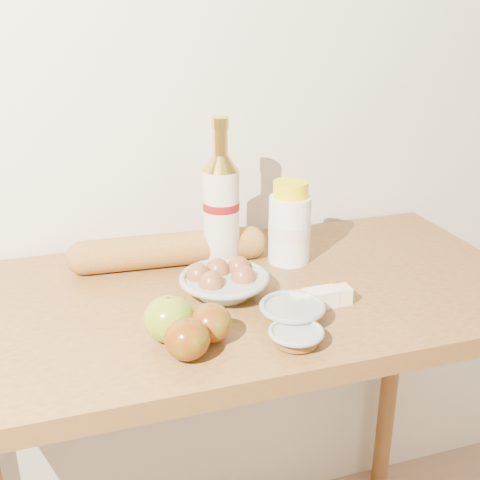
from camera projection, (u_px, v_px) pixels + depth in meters
name	position (u px, v px, depth m)	size (l,w,h in m)	color
back_wall	(191.00, 66.00, 1.34)	(3.50, 0.02, 2.60)	beige
table	(236.00, 344.00, 1.24)	(1.20, 0.60, 0.90)	olive
bourbon_bottle	(221.00, 206.00, 1.27)	(0.10, 0.10, 0.32)	beige
cream_bottle	(290.00, 225.00, 1.30)	(0.12, 0.12, 0.18)	white
egg_bowl	(223.00, 282.00, 1.17)	(0.20, 0.20, 0.06)	#93A09B
baguette	(169.00, 250.00, 1.30)	(0.44, 0.10, 0.07)	#B88038
apple_yellowgreen	(169.00, 319.00, 1.01)	(0.10, 0.10, 0.08)	#A69721
apple_redgreen_front	(187.00, 339.00, 0.96)	(0.10, 0.10, 0.07)	#910807
apple_redgreen_right	(211.00, 323.00, 1.01)	(0.09, 0.09, 0.07)	#97080B
sugar_bowl	(296.00, 336.00, 1.01)	(0.10, 0.10, 0.03)	#8E9B96
syrup_bowl	(292.00, 312.00, 1.08)	(0.14, 0.14, 0.03)	gray
butter_stick	(321.00, 298.00, 1.13)	(0.12, 0.04, 0.04)	#F3EBBC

